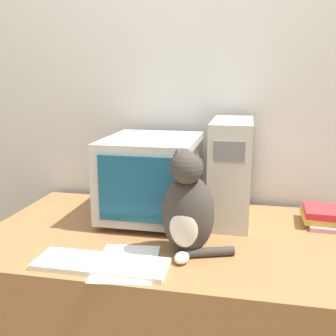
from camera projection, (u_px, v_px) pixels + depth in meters
wall_back at (189, 104)px, 2.03m from camera, size 7.00×0.05×2.50m
desk at (169, 312)px, 1.73m from camera, size 1.53×0.90×0.75m
crt_monitor at (152, 177)px, 1.79m from camera, size 0.41×0.49×0.37m
computer_tower at (231, 170)px, 1.77m from camera, size 0.18×0.41×0.45m
keyboard at (101, 264)px, 1.35m from camera, size 0.46×0.16×0.02m
cat at (188, 209)px, 1.42m from camera, size 0.28×0.22×0.40m
book_stack at (321, 216)px, 1.73m from camera, size 0.16×0.21×0.08m
pen at (65, 252)px, 1.45m from camera, size 0.14×0.08×0.01m
paper_sheet at (127, 263)px, 1.38m from camera, size 0.25×0.32×0.00m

